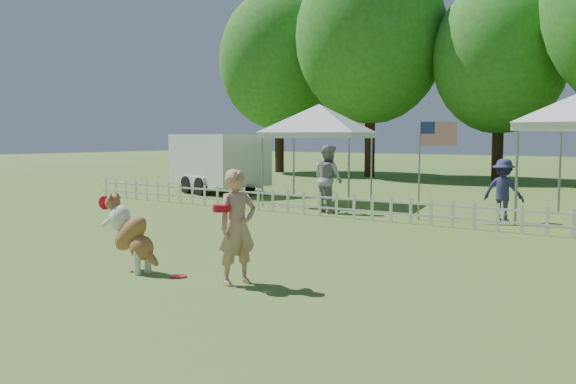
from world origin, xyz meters
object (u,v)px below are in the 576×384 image
object	(u,v)px
frisbee_on_turf	(179,276)
flag_pole	(419,170)
canopy_tent_left	(319,155)
spectator_b	(503,190)
dog	(132,234)
handler	(237,227)
cargo_trailer	(218,163)
spectator_a	(328,179)

from	to	relation	value
frisbee_on_turf	flag_pole	bearing A→B (deg)	89.84
canopy_tent_left	spectator_b	size ratio (longest dim) A/B	1.96
dog	frisbee_on_turf	size ratio (longest dim) A/B	4.73
handler	frisbee_on_turf	distance (m)	1.25
handler	spectator_b	xyz separation A→B (m)	(0.77, 8.62, -0.04)
handler	cargo_trailer	bearing A→B (deg)	61.08
handler	spectator_a	bearing A→B (deg)	41.85
handler	flag_pole	size ratio (longest dim) A/B	0.65
cargo_trailer	spectator_b	xyz separation A→B (m)	(10.57, -1.56, -0.32)
dog	canopy_tent_left	bearing A→B (deg)	108.81
handler	canopy_tent_left	world-z (taller)	canopy_tent_left
handler	flag_pole	world-z (taller)	flag_pole
frisbee_on_turf	handler	bearing A→B (deg)	10.71
dog	cargo_trailer	world-z (taller)	cargo_trailer
spectator_b	flag_pole	bearing A→B (deg)	31.60
dog	canopy_tent_left	xyz separation A→B (m)	(-3.22, 9.76, 0.88)
frisbee_on_turf	spectator_a	bearing A→B (deg)	108.01
cargo_trailer	flag_pole	size ratio (longest dim) A/B	2.01
frisbee_on_turf	canopy_tent_left	world-z (taller)	canopy_tent_left
cargo_trailer	spectator_b	distance (m)	10.69
frisbee_on_turf	flag_pole	xyz separation A→B (m)	(0.02, 7.85, 1.19)
spectator_a	spectator_b	size ratio (longest dim) A/B	1.21
handler	canopy_tent_left	distance (m)	10.71
canopy_tent_left	spectator_a	distance (m)	2.42
spectator_a	spectator_b	distance (m)	4.39
dog	frisbee_on_turf	xyz separation A→B (m)	(0.83, 0.14, -0.56)
dog	canopy_tent_left	size ratio (longest dim) A/B	0.39
flag_pole	handler	bearing A→B (deg)	-107.63
canopy_tent_left	flag_pole	bearing A→B (deg)	-39.03
flag_pole	spectator_a	size ratio (longest dim) A/B	1.34
flag_pole	spectator_b	xyz separation A→B (m)	(1.71, 0.95, -0.46)
handler	dog	world-z (taller)	handler
frisbee_on_turf	spectator_b	world-z (taller)	spectator_b
handler	flag_pole	xyz separation A→B (m)	(-0.94, 7.67, 0.42)
handler	spectator_b	size ratio (longest dim) A/B	1.06
dog	flag_pole	world-z (taller)	flag_pole
dog	cargo_trailer	distance (m)	13.22
frisbee_on_turf	spectator_a	distance (m)	8.26
dog	flag_pole	xyz separation A→B (m)	(0.85, 8.00, 0.63)
flag_pole	spectator_b	world-z (taller)	flag_pole
canopy_tent_left	cargo_trailer	xyz separation A→B (m)	(-4.78, 0.75, -0.39)
handler	dog	distance (m)	1.84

